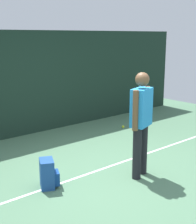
# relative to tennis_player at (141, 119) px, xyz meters

# --- Properties ---
(ground_plane) EXTENTS (12.00, 12.00, 0.00)m
(ground_plane) POSITION_rel_tennis_player_xyz_m (-0.31, 0.28, -0.97)
(ground_plane) COLOR #4C7556
(back_fence) EXTENTS (10.00, 0.10, 2.36)m
(back_fence) POSITION_rel_tennis_player_xyz_m (-0.31, 3.28, 0.22)
(back_fence) COLOR #192D23
(back_fence) RESTS_ON ground
(court_line) EXTENTS (9.00, 0.05, 0.00)m
(court_line) POSITION_rel_tennis_player_xyz_m (-0.31, 0.59, -0.96)
(court_line) COLOR white
(court_line) RESTS_ON ground
(tennis_player) EXTENTS (0.51, 0.34, 1.70)m
(tennis_player) POSITION_rel_tennis_player_xyz_m (0.00, 0.00, 0.00)
(tennis_player) COLOR black
(tennis_player) RESTS_ON ground
(backpack) EXTENTS (0.37, 0.36, 0.44)m
(backpack) POSITION_rel_tennis_player_xyz_m (-1.36, 0.61, -0.76)
(backpack) COLOR #1E478C
(backpack) RESTS_ON ground
(tennis_ball_near_player) EXTENTS (0.07, 0.07, 0.07)m
(tennis_ball_near_player) POSITION_rel_tennis_player_xyz_m (1.79, 2.18, -0.93)
(tennis_ball_near_player) COLOR #CCE033
(tennis_ball_near_player) RESTS_ON ground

